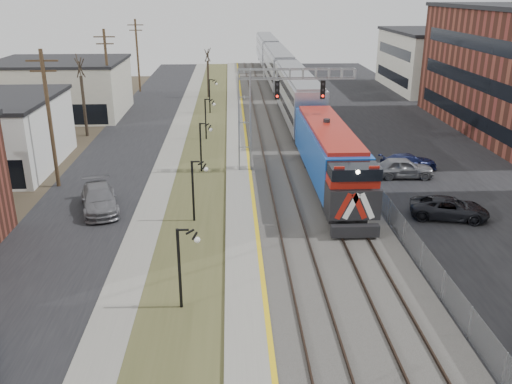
{
  "coord_description": "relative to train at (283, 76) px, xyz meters",
  "views": [
    {
      "loc": [
        -1.59,
        -13.67,
        13.8
      ],
      "look_at": [
        -0.16,
        16.15,
        2.6
      ],
      "focal_mm": 38.0,
      "sensor_mm": 36.0,
      "label": 1
    }
  ],
  "objects": [
    {
      "name": "car_street_b",
      "position": [
        -15.86,
        -38.89,
        -2.13
      ],
      "size": [
        3.68,
        5.86,
        1.58
      ],
      "primitive_type": "imported",
      "rotation": [
        0.0,
        0.0,
        0.29
      ],
      "color": "slate",
      "rests_on": "ground"
    },
    {
      "name": "ballast_bed",
      "position": [
        -1.5,
        -23.97,
        -2.82
      ],
      "size": [
        8.0,
        120.0,
        0.2
      ],
      "primitive_type": "cube",
      "color": "#595651",
      "rests_on": "ground"
    },
    {
      "name": "car_lot_e",
      "position": [
        6.25,
        -33.25,
        -2.13
      ],
      "size": [
        4.7,
        2.04,
        1.58
      ],
      "primitive_type": "imported",
      "rotation": [
        0.0,
        0.0,
        1.53
      ],
      "color": "gray",
      "rests_on": "ground"
    },
    {
      "name": "car_lot_d",
      "position": [
        7.21,
        -31.55,
        -2.24
      ],
      "size": [
        5.01,
        2.89,
        1.36
      ],
      "primitive_type": "imported",
      "rotation": [
        0.0,
        0.0,
        1.79
      ],
      "color": "#151D4B",
      "rests_on": "ground"
    },
    {
      "name": "train",
      "position": [
        0.0,
        0.0,
        0.0
      ],
      "size": [
        3.0,
        85.85,
        5.33
      ],
      "color": "#154AAB",
      "rests_on": "ground"
    },
    {
      "name": "street_west",
      "position": [
        -17.0,
        -23.97,
        -2.9
      ],
      "size": [
        7.0,
        120.0,
        0.04
      ],
      "primitive_type": "cube",
      "color": "black",
      "rests_on": "ground"
    },
    {
      "name": "bare_trees",
      "position": [
        -18.16,
        -20.06,
        -0.22
      ],
      "size": [
        12.3,
        42.3,
        5.95
      ],
      "color": "#382D23",
      "rests_on": "ground"
    },
    {
      "name": "utility_poles",
      "position": [
        -20.0,
        -33.97,
        2.08
      ],
      "size": [
        0.28,
        80.28,
        10.0
      ],
      "color": "#4C3823",
      "rests_on": "ground"
    },
    {
      "name": "lampposts",
      "position": [
        -9.5,
        -40.68,
        -0.92
      ],
      "size": [
        0.14,
        62.14,
        4.0
      ],
      "color": "black",
      "rests_on": "ground"
    },
    {
      "name": "platform",
      "position": [
        -6.5,
        -23.97,
        -2.8
      ],
      "size": [
        2.0,
        120.0,
        0.24
      ],
      "primitive_type": "cube",
      "color": "gray",
      "rests_on": "ground"
    },
    {
      "name": "platform_edge",
      "position": [
        -5.62,
        -23.97,
        -2.67
      ],
      "size": [
        0.24,
        120.0,
        0.01
      ],
      "primitive_type": "cube",
      "color": "gold",
      "rests_on": "platform"
    },
    {
      "name": "fence",
      "position": [
        2.7,
        -23.97,
        -2.12
      ],
      "size": [
        0.04,
        120.0,
        1.6
      ],
      "primitive_type": "cube",
      "color": "gray",
      "rests_on": "ground"
    },
    {
      "name": "car_lot_c",
      "position": [
        6.76,
        -41.32,
        -2.24
      ],
      "size": [
        5.29,
        3.38,
        1.36
      ],
      "primitive_type": "imported",
      "rotation": [
        0.0,
        0.0,
        1.32
      ],
      "color": "black",
      "rests_on": "ground"
    },
    {
      "name": "signal_gantry",
      "position": [
        -4.28,
        -30.98,
        2.67
      ],
      "size": [
        9.0,
        1.07,
        8.15
      ],
      "color": "gray",
      "rests_on": "ground"
    },
    {
      "name": "grass_median",
      "position": [
        -9.5,
        -23.97,
        -2.89
      ],
      "size": [
        4.0,
        120.0,
        0.06
      ],
      "primitive_type": "cube",
      "color": "#464726",
      "rests_on": "ground"
    },
    {
      "name": "sidewalk",
      "position": [
        -12.5,
        -23.97,
        -2.88
      ],
      "size": [
        2.0,
        120.0,
        0.08
      ],
      "primitive_type": "cube",
      "color": "gray",
      "rests_on": "ground"
    },
    {
      "name": "track_near",
      "position": [
        -3.5,
        -23.97,
        -2.64
      ],
      "size": [
        1.58,
        120.0,
        0.15
      ],
      "color": "#2D2119",
      "rests_on": "ballast_bed"
    },
    {
      "name": "parking_lot",
      "position": [
        10.5,
        -23.97,
        -2.9
      ],
      "size": [
        16.0,
        120.0,
        0.04
      ],
      "primitive_type": "cube",
      "color": "black",
      "rests_on": "ground"
    },
    {
      "name": "track_far",
      "position": [
        -0.0,
        -23.97,
        -2.64
      ],
      "size": [
        1.58,
        120.0,
        0.15
      ],
      "color": "#2D2119",
      "rests_on": "ballast_bed"
    }
  ]
}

